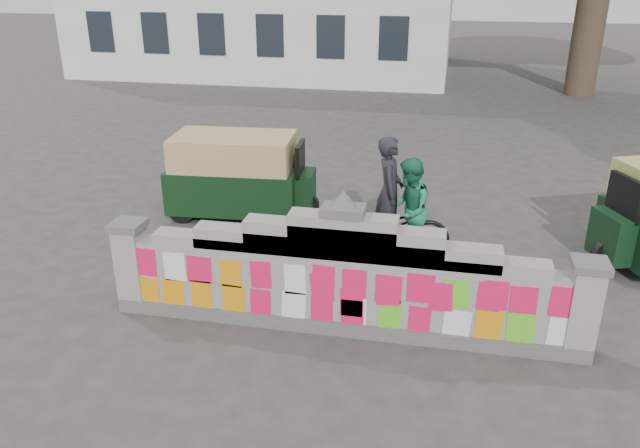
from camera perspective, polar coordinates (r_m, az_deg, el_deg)
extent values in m
plane|color=#383533|center=(8.66, 1.98, -9.53)|extent=(100.00, 100.00, 0.00)
cube|color=#4C4C49|center=(8.61, 1.99, -8.97)|extent=(6.40, 0.42, 0.20)
cube|color=gray|center=(8.36, 2.04, -6.05)|extent=(6.40, 0.32, 1.00)
cube|color=gray|center=(8.10, 2.09, -2.52)|extent=(5.20, 0.32, 0.14)
cube|color=gray|center=(8.07, 2.10, -2.07)|extent=(4.00, 0.32, 0.28)
cube|color=gray|center=(8.03, 2.11, -1.55)|extent=(2.60, 0.32, 0.44)
cube|color=gray|center=(8.00, 2.11, -1.09)|extent=(1.40, 0.32, 0.58)
cube|color=#4C4C49|center=(7.87, 2.15, 1.24)|extent=(0.55, 0.36, 0.12)
cone|color=#4C4C49|center=(7.81, 2.17, 2.33)|extent=(0.36, 0.36, 0.22)
cube|color=gray|center=(9.27, -16.72, -3.86)|extent=(0.36, 0.40, 1.24)
cube|color=#4C4C49|center=(9.01, -17.19, -0.11)|extent=(0.44, 0.44, 0.10)
cube|color=gray|center=(8.46, 22.81, -7.47)|extent=(0.36, 0.40, 1.24)
cube|color=#4C4C49|center=(8.17, 23.51, -3.45)|extent=(0.44, 0.44, 0.10)
cylinder|color=#38281E|center=(25.73, 23.57, 17.41)|extent=(1.10, 1.10, 6.00)
imported|color=black|center=(10.50, 6.21, -0.23)|extent=(2.12, 0.89, 1.09)
imported|color=black|center=(10.36, 6.30, 1.69)|extent=(0.50, 0.71, 1.84)
imported|color=#227F58|center=(10.30, 8.08, 1.21)|extent=(0.70, 0.88, 1.76)
cube|color=black|center=(12.34, -7.73, 3.39)|extent=(2.58, 1.53, 0.83)
cube|color=tan|center=(12.12, -7.91, 6.61)|extent=(2.37, 1.46, 0.62)
cube|color=black|center=(12.08, -1.79, 3.16)|extent=(0.57, 0.76, 0.72)
cube|color=black|center=(11.89, -1.83, 5.97)|extent=(0.14, 0.73, 0.62)
cylinder|color=black|center=(12.18, -1.29, 1.76)|extent=(0.52, 0.16, 0.52)
cylinder|color=black|center=(12.21, -12.55, 1.27)|extent=(0.52, 0.16, 0.52)
cylinder|color=black|center=(13.22, -10.95, 3.07)|extent=(0.52, 0.16, 0.52)
cube|color=black|center=(11.02, 25.51, -0.98)|extent=(0.80, 0.92, 0.77)
cube|color=black|center=(10.80, 26.09, 2.22)|extent=(0.38, 0.74, 0.66)
cylinder|color=black|center=(11.08, 24.77, -2.58)|extent=(0.56, 0.33, 0.55)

